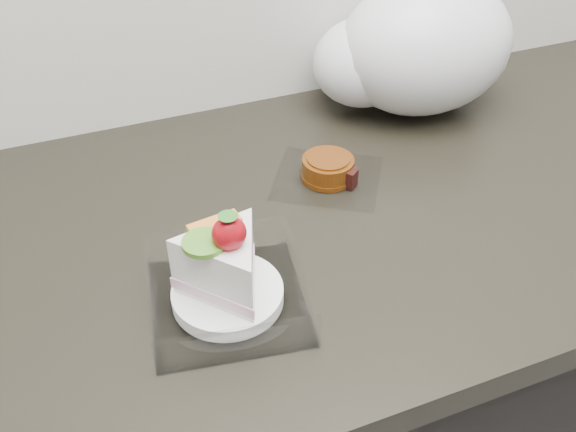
{
  "coord_description": "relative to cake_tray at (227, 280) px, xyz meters",
  "views": [
    {
      "loc": [
        -0.31,
        1.08,
        1.43
      ],
      "look_at": [
        -0.09,
        1.64,
        0.94
      ],
      "focal_mm": 40.0,
      "sensor_mm": 36.0,
      "label": 1
    }
  ],
  "objects": [
    {
      "name": "counter",
      "position": [
        0.19,
        0.12,
        -0.48
      ],
      "size": [
        2.04,
        0.64,
        0.9
      ],
      "color": "black",
      "rests_on": "ground"
    },
    {
      "name": "cake_tray",
      "position": [
        0.0,
        0.0,
        0.0
      ],
      "size": [
        0.2,
        0.2,
        0.13
      ],
      "rotation": [
        0.0,
        0.0,
        -0.16
      ],
      "color": "white",
      "rests_on": "counter"
    },
    {
      "name": "mooncake_wrap",
      "position": [
        0.21,
        0.18,
        -0.02
      ],
      "size": [
        0.2,
        0.2,
        0.04
      ],
      "rotation": [
        0.0,
        0.0,
        -0.4
      ],
      "color": "white",
      "rests_on": "counter"
    },
    {
      "name": "plastic_bag",
      "position": [
        0.41,
        0.32,
        0.07
      ],
      "size": [
        0.34,
        0.25,
        0.27
      ],
      "rotation": [
        0.0,
        0.0,
        -0.09
      ],
      "color": "silver",
      "rests_on": "counter"
    }
  ]
}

